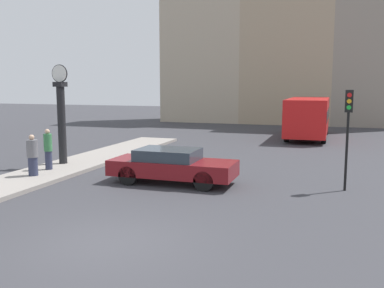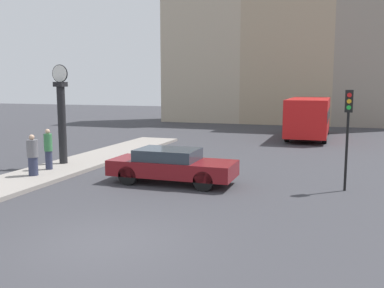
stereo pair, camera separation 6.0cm
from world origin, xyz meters
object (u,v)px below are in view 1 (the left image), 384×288
sedan_car (172,165)px  bus_distant (308,116)px  traffic_light_far (348,119)px  street_clock (61,117)px  pedestrian_green_hoodie (48,149)px  pedestrian_grey_jacket (33,156)px

sedan_car → bus_distant: bus_distant is taller
traffic_light_far → street_clock: size_ratio=0.80×
sedan_car → pedestrian_green_hoodie: 5.58m
traffic_light_far → pedestrian_grey_jacket: bearing=-170.3°
traffic_light_far → pedestrian_grey_jacket: (-11.51, -1.97, -1.57)m
traffic_light_far → street_clock: street_clock is taller
bus_distant → pedestrian_grey_jacket: 19.26m
street_clock → pedestrian_grey_jacket: bearing=-79.8°
sedan_car → street_clock: bearing=165.7°
sedan_car → pedestrian_grey_jacket: bearing=-168.2°
bus_distant → pedestrian_grey_jacket: bus_distant is taller
traffic_light_far → sedan_car: bearing=-172.1°
bus_distant → traffic_light_far: 15.07m
street_clock → traffic_light_far: bearing=-3.0°
pedestrian_grey_jacket → pedestrian_green_hoodie: size_ratio=0.95×
traffic_light_far → pedestrian_green_hoodie: bearing=-176.3°
sedan_car → pedestrian_green_hoodie: (-5.57, 0.11, 0.32)m
bus_distant → pedestrian_grey_jacket: (-9.30, -16.86, -0.63)m
bus_distant → traffic_light_far: traffic_light_far is taller
sedan_car → street_clock: street_clock is taller
traffic_light_far → pedestrian_green_hoodie: size_ratio=2.06×
sedan_car → pedestrian_grey_jacket: 5.49m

